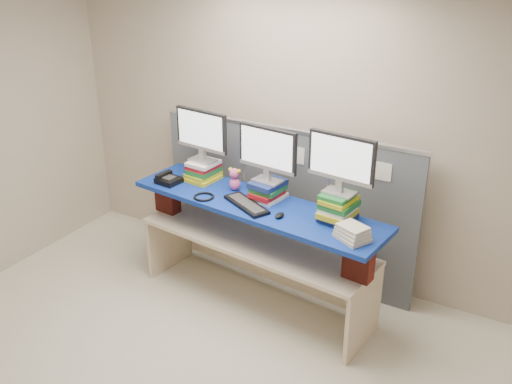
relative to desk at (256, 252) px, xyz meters
The scene contains 18 objects.
room 1.49m from the desk, 90.05° to the right, with size 5.00×4.00×2.80m.
cubicle_partition 0.61m from the desk, 90.12° to the left, with size 2.60×0.06×1.53m.
desk is the anchor object (origin of this frame).
brick_pier_left 1.06m from the desk, behind, with size 0.23×0.12×0.31m, color maroon.
brick_pier_right 1.06m from the desk, ahead, with size 0.23×0.12×0.31m, color maroon.
blue_board 0.46m from the desk, 85.59° to the left, with size 2.36×0.59×0.04m, color navy.
book_stack_left 0.91m from the desk, 163.53° to the left, with size 0.29×0.33×0.19m.
book_stack_center 0.58m from the desk, 68.91° to the left, with size 0.29×0.33×0.16m.
book_stack_right 0.95m from the desk, ahead, with size 0.29×0.33×0.24m.
monitor_left 1.18m from the desk, 163.66° to the left, with size 0.56×0.18×0.49m.
monitor_center 0.93m from the desk, 67.38° to the left, with size 0.56×0.18×0.49m.
monitor_right 1.24m from the desk, ahead, with size 0.56×0.18×0.49m.
keyboard 0.51m from the desk, 110.54° to the right, with size 0.51×0.37×0.03m.
mouse 0.61m from the desk, 26.06° to the right, with size 0.06×0.11×0.03m, color black.
desk_phone 1.06m from the desk, behind, with size 0.23×0.21×0.09m.
headset 0.68m from the desk, 163.07° to the right, with size 0.18×0.18×0.02m, color black.
plush_toy 0.68m from the desk, 154.89° to the left, with size 0.12×0.09×0.21m.
binder_stack 1.11m from the desk, 12.42° to the right, with size 0.30×0.28×0.12m.
Camera 1 is at (2.16, -2.64, 3.12)m, focal length 40.00 mm.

